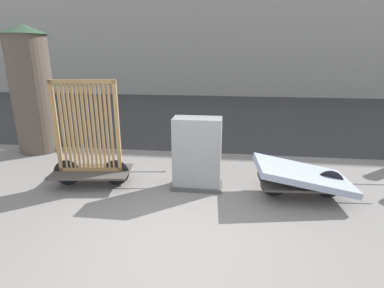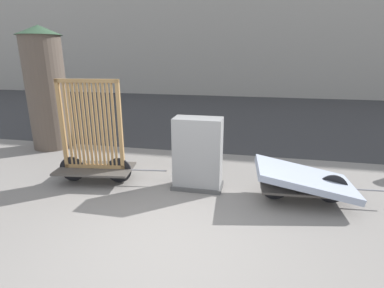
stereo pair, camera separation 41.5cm
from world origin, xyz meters
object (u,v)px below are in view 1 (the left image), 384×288
bike_cart_with_mattress (303,176)px  advertising_column (32,89)px  utility_cabinet (197,156)px  bike_cart_with_bedframe (89,150)px

bike_cart_with_mattress → advertising_column: 6.70m
advertising_column → utility_cabinet: bearing=-21.9°
bike_cart_with_mattress → advertising_column: bearing=159.1°
bike_cart_with_bedframe → utility_cabinet: 2.05m
bike_cart_with_bedframe → bike_cart_with_mattress: bike_cart_with_bedframe is taller
bike_cart_with_bedframe → utility_cabinet: bearing=-3.5°
bike_cart_with_bedframe → bike_cart_with_mattress: size_ratio=0.96×
utility_cabinet → advertising_column: (-4.40, 1.77, 0.97)m
bike_cart_with_bedframe → advertising_column: 3.17m
bike_cart_with_bedframe → advertising_column: bearing=133.2°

